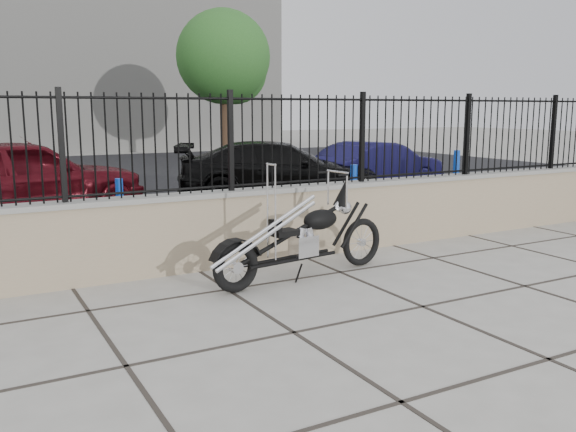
{
  "coord_description": "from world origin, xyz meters",
  "views": [
    {
      "loc": [
        -4.05,
        -4.52,
        1.98
      ],
      "look_at": [
        -0.57,
        1.8,
        0.71
      ],
      "focal_mm": 38.0,
      "sensor_mm": 36.0,
      "label": 1
    }
  ],
  "objects_px": {
    "car_red": "(19,178)",
    "car_black": "(280,171)",
    "chopper_motorcycle": "(300,220)",
    "car_blue": "(377,167)"
  },
  "relations": [
    {
      "from": "car_black",
      "to": "car_blue",
      "type": "distance_m",
      "value": 2.66
    },
    {
      "from": "chopper_motorcycle",
      "to": "car_black",
      "type": "height_order",
      "value": "chopper_motorcycle"
    },
    {
      "from": "car_red",
      "to": "car_blue",
      "type": "distance_m",
      "value": 7.87
    },
    {
      "from": "car_black",
      "to": "car_blue",
      "type": "xyz_separation_m",
      "value": [
        2.66,
        0.03,
        -0.04
      ]
    },
    {
      "from": "car_red",
      "to": "car_black",
      "type": "bearing_deg",
      "value": -106.66
    },
    {
      "from": "car_red",
      "to": "car_black",
      "type": "relative_size",
      "value": 1.0
    },
    {
      "from": "chopper_motorcycle",
      "to": "car_black",
      "type": "distance_m",
      "value": 6.3
    },
    {
      "from": "chopper_motorcycle",
      "to": "car_black",
      "type": "bearing_deg",
      "value": 55.9
    },
    {
      "from": "car_red",
      "to": "car_black",
      "type": "distance_m",
      "value": 5.22
    },
    {
      "from": "chopper_motorcycle",
      "to": "car_black",
      "type": "relative_size",
      "value": 0.53
    }
  ]
}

